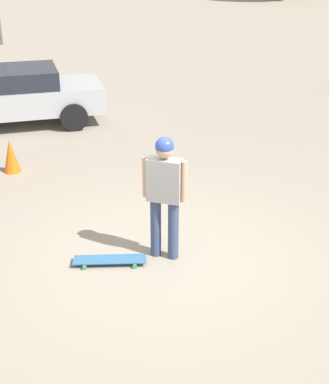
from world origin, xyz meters
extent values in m
plane|color=gray|center=(0.00, 0.00, 0.00)|extent=(220.00, 220.00, 0.00)
cylinder|color=#38476B|center=(-0.10, -0.07, 0.43)|extent=(0.15, 0.15, 0.86)
cylinder|color=#38476B|center=(0.10, 0.07, 0.43)|extent=(0.15, 0.15, 0.86)
cube|color=#999999|center=(0.00, 0.00, 1.15)|extent=(0.49, 0.43, 0.59)
cylinder|color=tan|center=(-0.22, -0.16, 1.17)|extent=(0.08, 0.08, 0.56)
cylinder|color=tan|center=(0.22, 0.16, 1.17)|extent=(0.08, 0.08, 0.56)
sphere|color=tan|center=(0.00, 0.00, 1.58)|extent=(0.23, 0.23, 0.23)
sphere|color=#2D4799|center=(0.00, 0.00, 1.62)|extent=(0.24, 0.24, 0.24)
cube|color=#336693|center=(-0.28, -0.72, 0.07)|extent=(0.75, 0.96, 0.01)
cylinder|color=green|center=(-0.35, -1.08, 0.03)|extent=(0.06, 0.07, 0.06)
cylinder|color=green|center=(-0.57, -0.93, 0.03)|extent=(0.06, 0.07, 0.06)
cylinder|color=green|center=(0.02, -0.52, 0.03)|extent=(0.06, 0.07, 0.06)
cylinder|color=green|center=(-0.20, -0.37, 0.03)|extent=(0.06, 0.07, 0.06)
cube|color=#ADB2B7|center=(-7.10, 0.72, 0.62)|extent=(3.18, 4.57, 0.60)
cube|color=#1E232D|center=(-7.06, 0.82, 1.13)|extent=(2.21, 2.34, 0.42)
cylinder|color=black|center=(-5.78, 1.62, 0.32)|extent=(0.41, 0.67, 0.64)
cylinder|color=black|center=(-7.52, 2.26, 0.32)|extent=(0.41, 0.67, 0.64)
cone|color=orange|center=(-4.20, -0.53, 0.33)|extent=(0.32, 0.32, 0.65)
camera|label=1|loc=(5.17, -3.79, 3.93)|focal=50.00mm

